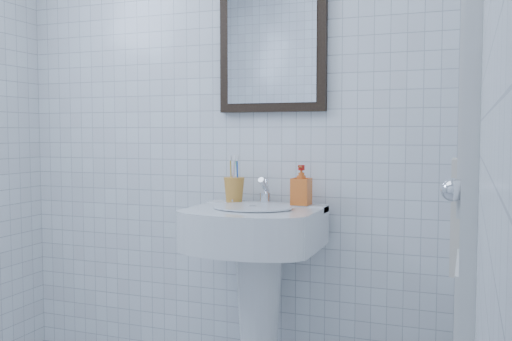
% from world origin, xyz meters
% --- Properties ---
extents(wall_back, '(2.20, 0.02, 2.50)m').
position_xyz_m(wall_back, '(0.00, 1.20, 1.25)').
color(wall_back, silver).
rests_on(wall_back, ground).
extents(wall_right, '(0.02, 2.40, 2.50)m').
position_xyz_m(wall_right, '(1.10, 0.00, 1.25)').
color(wall_right, silver).
rests_on(wall_right, ground).
extents(washbasin, '(0.55, 0.40, 0.84)m').
position_xyz_m(washbasin, '(0.23, 0.99, 0.56)').
color(washbasin, white).
rests_on(washbasin, ground).
extents(faucet, '(0.05, 0.11, 0.12)m').
position_xyz_m(faucet, '(0.23, 1.08, 0.88)').
color(faucet, silver).
rests_on(faucet, washbasin).
extents(toothbrush_cup, '(0.12, 0.12, 0.11)m').
position_xyz_m(toothbrush_cup, '(0.09, 1.09, 0.89)').
color(toothbrush_cup, orange).
rests_on(toothbrush_cup, washbasin).
extents(soap_dispenser, '(0.08, 0.08, 0.17)m').
position_xyz_m(soap_dispenser, '(0.40, 1.10, 0.92)').
color(soap_dispenser, '#DE5515').
rests_on(soap_dispenser, washbasin).
extents(wall_mirror, '(0.50, 0.04, 0.62)m').
position_xyz_m(wall_mirror, '(0.23, 1.18, 1.55)').
color(wall_mirror, black).
rests_on(wall_mirror, wall_back).
extents(bathroom_door, '(0.04, 0.80, 2.00)m').
position_xyz_m(bathroom_door, '(1.08, 0.55, 1.00)').
color(bathroom_door, silver).
rests_on(bathroom_door, ground).
extents(towel_ring, '(0.01, 0.18, 0.18)m').
position_xyz_m(towel_ring, '(1.06, 0.72, 1.05)').
color(towel_ring, silver).
rests_on(towel_ring, wall_right).
extents(hand_towel, '(0.03, 0.16, 0.38)m').
position_xyz_m(hand_towel, '(1.04, 0.72, 0.87)').
color(hand_towel, white).
rests_on(hand_towel, towel_ring).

